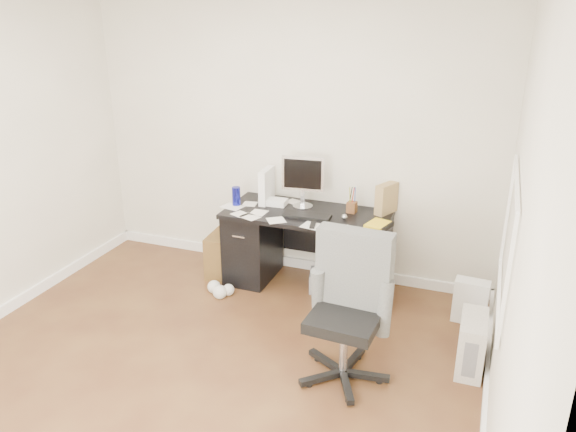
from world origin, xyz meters
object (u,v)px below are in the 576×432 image
wicker_basket (232,255)px  desk (307,247)px  keyboard (307,216)px  office_chair (345,312)px  pc_tower (472,344)px  lcd_monitor (303,182)px

wicker_basket → desk: bearing=3.2°
desk → wicker_basket: 0.78m
keyboard → office_chair: bearing=-61.7°
keyboard → office_chair: size_ratio=0.39×
keyboard → pc_tower: 1.76m
desk → office_chair: office_chair is taller
keyboard → wicker_basket: keyboard is taller
lcd_monitor → keyboard: 0.34m
office_chair → lcd_monitor: bearing=123.4°
desk → office_chair: (0.70, -1.24, 0.15)m
keyboard → wicker_basket: 0.96m
pc_tower → wicker_basket: (-2.31, 0.77, 0.00)m
keyboard → wicker_basket: (-0.79, 0.07, -0.55)m
desk → office_chair: 1.43m
pc_tower → wicker_basket: wicker_basket is taller
desk → wicker_basket: size_ratio=3.49×
lcd_monitor → pc_tower: size_ratio=1.18×
office_chair → wicker_basket: (-1.46, 1.20, -0.33)m
keyboard → pc_tower: size_ratio=1.01×
office_chair → desk: bearing=122.9°
wicker_basket → keyboard: bearing=-4.7°
desk → pc_tower: 1.76m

